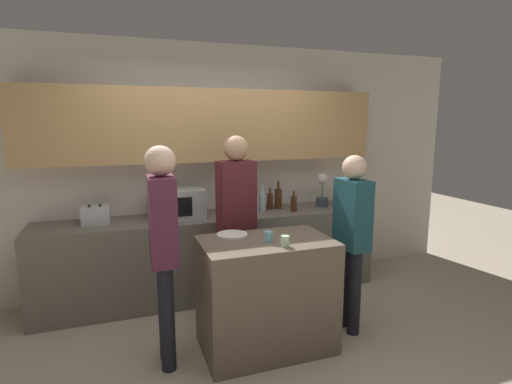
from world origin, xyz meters
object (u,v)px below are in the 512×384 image
object	(u,v)px
bottle_1	(262,200)
bottle_2	(270,201)
person_right	(236,211)
person_left	(352,229)
person_center	(163,238)
potted_plant	(322,190)
bottle_0	(255,204)
toaster	(95,215)
bottle_4	(294,203)
plate_on_island	(232,235)
microwave	(179,203)
cup_1	(268,237)
bottle_3	(278,198)
cup_0	(285,241)

from	to	relation	value
bottle_1	bottle_2	size ratio (longest dim) A/B	1.20
person_right	person_left	bearing A→B (deg)	139.87
person_center	potted_plant	bearing A→B (deg)	122.68
bottle_0	person_left	distance (m)	1.27
toaster	bottle_4	distance (m)	2.06
toaster	person_center	bearing A→B (deg)	-66.29
potted_plant	bottle_4	size ratio (longest dim) A/B	1.73
bottle_2	bottle_4	xyz separation A→B (m)	(0.21, -0.18, -0.01)
person_center	bottle_0	bearing A→B (deg)	137.77
bottle_0	person_center	size ratio (longest dim) A/B	0.13
person_right	bottle_0	bearing A→B (deg)	-130.52
plate_on_island	bottle_1	bearing A→B (deg)	57.36
microwave	plate_on_island	xyz separation A→B (m)	(0.29, -0.98, -0.10)
microwave	cup_1	bearing A→B (deg)	-67.56
toaster	bottle_4	world-z (taller)	bottle_4
microwave	bottle_3	xyz separation A→B (m)	(1.15, 0.07, -0.03)
toaster	cup_0	bearing A→B (deg)	-45.26
bottle_3	plate_on_island	xyz separation A→B (m)	(-0.85, -1.05, -0.07)
potted_plant	bottle_1	bearing A→B (deg)	178.49
toaster	bottle_4	size ratio (longest dim) A/B	1.14
person_center	bottle_4	bearing A→B (deg)	126.11
potted_plant	bottle_3	world-z (taller)	potted_plant
potted_plant	person_center	xyz separation A→B (m)	(-1.97, -1.17, -0.06)
microwave	cup_0	xyz separation A→B (m)	(0.59, -1.41, -0.06)
potted_plant	cup_0	distance (m)	1.78
toaster	bottle_1	bearing A→B (deg)	0.64
toaster	bottle_3	xyz separation A→B (m)	(1.95, 0.07, 0.03)
bottle_3	cup_1	bearing A→B (deg)	-115.58
cup_1	bottle_1	bearing A→B (deg)	71.70
cup_1	person_left	xyz separation A→B (m)	(0.81, 0.07, -0.03)
toaster	cup_0	distance (m)	1.98
bottle_4	person_left	world-z (taller)	person_left
potted_plant	bottle_3	bearing A→B (deg)	172.98
bottle_3	cup_0	distance (m)	1.58
microwave	bottle_0	world-z (taller)	microwave
plate_on_island	bottle_4	bearing A→B (deg)	41.83
potted_plant	bottle_3	xyz separation A→B (m)	(-0.53, 0.07, -0.08)
potted_plant	bottle_2	distance (m)	0.65
bottle_2	bottle_3	xyz separation A→B (m)	(0.10, 0.01, 0.02)
bottle_2	bottle_3	bearing A→B (deg)	3.14
potted_plant	bottle_2	size ratio (longest dim) A/B	1.57
plate_on_island	toaster	bearing A→B (deg)	138.16
bottle_0	potted_plant	bearing A→B (deg)	0.42
microwave	person_left	size ratio (longest dim) A/B	0.33
bottle_4	bottle_0	bearing A→B (deg)	164.30
plate_on_island	cup_0	size ratio (longest dim) A/B	3.08
bottle_3	plate_on_island	size ratio (longest dim) A/B	1.21
cup_0	person_right	world-z (taller)	person_right
bottle_2	person_left	bearing A→B (deg)	-77.21
bottle_2	potted_plant	bearing A→B (deg)	-5.39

